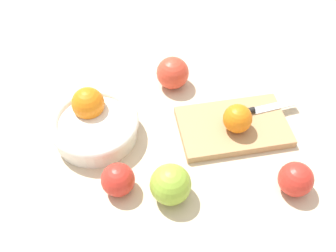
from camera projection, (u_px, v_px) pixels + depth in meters
The scene contains 9 objects.
ground_plane at pixel (174, 146), 0.92m from camera, with size 2.40×2.40×0.00m, color beige.
bowl at pixel (94, 123), 0.92m from camera, with size 0.20×0.20×0.10m.
cutting_board at pixel (233, 127), 0.94m from camera, with size 0.25×0.15×0.02m, color tan.
orange_on_board at pixel (237, 119), 0.90m from camera, with size 0.07×0.07×0.07m, color orange.
knife at pixel (258, 109), 0.96m from camera, with size 0.16×0.02×0.01m.
apple_front_right at pixel (296, 179), 0.82m from camera, with size 0.07×0.07×0.07m, color red.
apple_front_left at pixel (171, 184), 0.81m from camera, with size 0.08×0.08×0.08m, color #8EB738.
apple_back_right at pixel (173, 73), 1.02m from camera, with size 0.08×0.08×0.08m, color #D6422D.
apple_front_left_2 at pixel (118, 180), 0.82m from camera, with size 0.07×0.07×0.07m, color red.
Camera 1 is at (-0.17, -0.53, 0.73)m, focal length 43.54 mm.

